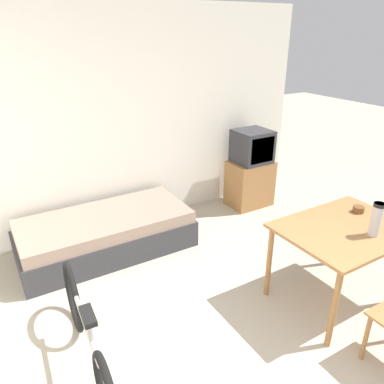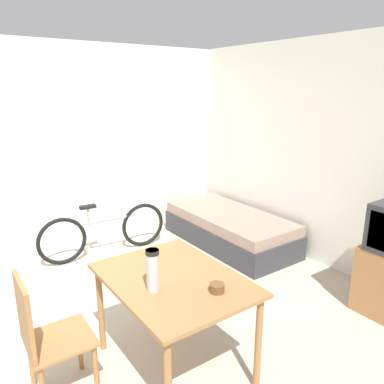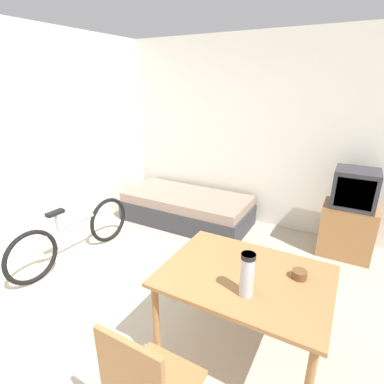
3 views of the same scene
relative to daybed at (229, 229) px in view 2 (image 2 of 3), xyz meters
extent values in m
plane|color=#B2A893|center=(0.69, -2.86, -0.22)|extent=(20.00, 20.00, 0.00)
cube|color=silver|center=(0.69, 0.56, 1.13)|extent=(4.84, 0.06, 2.70)
cube|color=silver|center=(-1.26, -1.16, 1.13)|extent=(0.06, 4.39, 2.70)
cube|color=#333338|center=(0.00, 0.00, -0.07)|extent=(1.94, 0.91, 0.31)
cube|color=gray|center=(0.00, 0.00, 0.16)|extent=(1.88, 0.88, 0.14)
cube|color=#9E6B3D|center=(1.60, -1.94, 0.54)|extent=(1.17, 0.87, 0.03)
cylinder|color=#9E6B3D|center=(1.07, -2.31, 0.15)|extent=(0.05, 0.05, 0.75)
cylinder|color=#9E6B3D|center=(1.07, -1.56, 0.15)|extent=(0.05, 0.05, 0.75)
cylinder|color=#9E6B3D|center=(2.12, -1.56, 0.15)|extent=(0.05, 0.05, 0.75)
cube|color=#9E6B3D|center=(1.37, -2.72, 0.23)|extent=(0.44, 0.44, 0.02)
cube|color=#9E6B3D|center=(1.36, -2.92, 0.49)|extent=(0.40, 0.03, 0.50)
cylinder|color=#9E6B3D|center=(1.55, -2.55, 0.00)|extent=(0.04, 0.04, 0.44)
cylinder|color=#9E6B3D|center=(1.19, -2.54, 0.00)|extent=(0.04, 0.04, 0.44)
cylinder|color=#9E6B3D|center=(1.19, -2.90, 0.00)|extent=(0.04, 0.04, 0.44)
torus|color=black|center=(-0.64, -1.02, 0.08)|extent=(0.09, 0.61, 0.61)
torus|color=black|center=(-0.70, -2.10, 0.08)|extent=(0.09, 0.61, 0.61)
cylinder|color=gray|center=(-0.67, -1.56, 0.25)|extent=(0.09, 0.85, 0.04)
cylinder|color=gray|center=(-0.68, -1.76, 0.35)|extent=(0.04, 0.04, 0.20)
cube|color=black|center=(-0.68, -1.76, 0.47)|extent=(0.09, 0.20, 0.04)
cylinder|color=#B7B7BC|center=(1.67, -2.14, 0.71)|extent=(0.09, 0.09, 0.30)
cylinder|color=black|center=(1.67, -2.14, 0.84)|extent=(0.09, 0.09, 0.03)
cylinder|color=brown|center=(1.94, -1.80, 0.59)|extent=(0.10, 0.10, 0.06)
camera|label=1|loc=(-1.07, -3.72, 2.18)|focal=35.00mm
camera|label=2|loc=(3.70, -3.25, 1.91)|focal=35.00mm
camera|label=3|loc=(2.12, -3.69, 1.84)|focal=28.00mm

